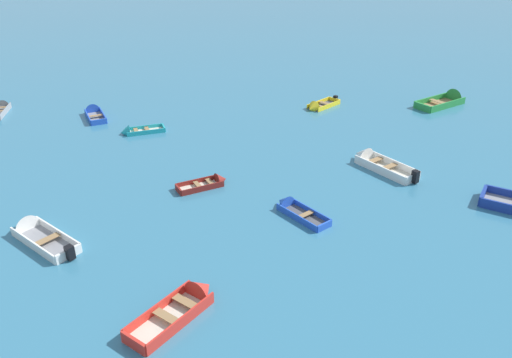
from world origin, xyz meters
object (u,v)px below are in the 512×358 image
(rowboat_yellow_outer_right, at_px, (317,107))
(rowboat_blue_distant_center, at_px, (292,208))
(rowboat_red_outer_left, at_px, (188,302))
(rowboat_white_cluster_inner, at_px, (374,162))
(rowboat_blue_midfield_left, at_px, (94,113))
(rowboat_white_center, at_px, (34,232))
(rowboat_turquoise_near_camera, at_px, (134,132))
(rowboat_grey_back_row_right, at_px, (2,108))
(rowboat_green_far_back, at_px, (450,100))
(rowboat_maroon_midfield_right, at_px, (212,183))

(rowboat_yellow_outer_right, relative_size, rowboat_blue_distant_center, 1.05)
(rowboat_red_outer_left, bearing_deg, rowboat_white_cluster_inner, 57.86)
(rowboat_blue_distant_center, height_order, rowboat_blue_midfield_left, rowboat_blue_midfield_left)
(rowboat_white_center, relative_size, rowboat_red_outer_left, 1.04)
(rowboat_blue_distant_center, distance_m, rowboat_turquoise_near_camera, 14.19)
(rowboat_yellow_outer_right, distance_m, rowboat_blue_distant_center, 15.37)
(rowboat_blue_midfield_left, bearing_deg, rowboat_turquoise_near_camera, -39.23)
(rowboat_grey_back_row_right, relative_size, rowboat_white_cluster_inner, 0.86)
(rowboat_grey_back_row_right, bearing_deg, rowboat_red_outer_left, -47.62)
(rowboat_grey_back_row_right, bearing_deg, rowboat_turquoise_near_camera, -17.72)
(rowboat_green_far_back, relative_size, rowboat_red_outer_left, 1.15)
(rowboat_grey_back_row_right, distance_m, rowboat_blue_midfield_left, 7.17)
(rowboat_maroon_midfield_right, distance_m, rowboat_blue_midfield_left, 14.50)
(rowboat_blue_distant_center, height_order, rowboat_white_cluster_inner, rowboat_white_cluster_inner)
(rowboat_grey_back_row_right, xyz_separation_m, rowboat_blue_midfield_left, (7.17, -0.31, -0.00))
(rowboat_white_cluster_inner, bearing_deg, rowboat_grey_back_row_right, 165.14)
(rowboat_white_cluster_inner, xyz_separation_m, rowboat_blue_midfield_left, (-19.40, 6.74, -0.05))
(rowboat_yellow_outer_right, distance_m, rowboat_blue_midfield_left, 16.50)
(rowboat_maroon_midfield_right, xyz_separation_m, rowboat_green_far_back, (16.05, 15.36, 0.08))
(rowboat_white_center, height_order, rowboat_grey_back_row_right, rowboat_white_center)
(rowboat_blue_distant_center, bearing_deg, rowboat_turquoise_near_camera, 139.78)
(rowboat_white_center, distance_m, rowboat_green_far_back, 31.34)
(rowboat_blue_distant_center, xyz_separation_m, rowboat_red_outer_left, (-3.63, -7.39, 0.06))
(rowboat_green_far_back, distance_m, rowboat_blue_midfield_left, 27.00)
(rowboat_maroon_midfield_right, bearing_deg, rowboat_white_cluster_inner, 20.45)
(rowboat_turquoise_near_camera, height_order, rowboat_white_cluster_inner, rowboat_white_cluster_inner)
(rowboat_yellow_outer_right, xyz_separation_m, rowboat_blue_distant_center, (-1.43, -15.30, -0.00))
(rowboat_blue_distant_center, bearing_deg, rowboat_maroon_midfield_right, 152.04)
(rowboat_grey_back_row_right, bearing_deg, rowboat_blue_midfield_left, -2.50)
(rowboat_turquoise_near_camera, xyz_separation_m, rowboat_white_cluster_inner, (15.41, -3.49, 0.09))
(rowboat_white_center, bearing_deg, rowboat_turquoise_near_camera, 86.56)
(rowboat_white_cluster_inner, bearing_deg, rowboat_green_far_back, 59.47)
(rowboat_red_outer_left, relative_size, rowboat_blue_midfield_left, 1.20)
(rowboat_blue_distant_center, relative_size, rowboat_white_cluster_inner, 0.75)
(rowboat_blue_distant_center, distance_m, rowboat_blue_midfield_left, 19.33)
(rowboat_green_far_back, distance_m, rowboat_white_cluster_inner, 13.94)
(rowboat_white_center, relative_size, rowboat_yellow_outer_right, 1.33)
(rowboat_red_outer_left, bearing_deg, rowboat_grey_back_row_right, 132.38)
(rowboat_turquoise_near_camera, bearing_deg, rowboat_red_outer_left, -66.47)
(rowboat_red_outer_left, bearing_deg, rowboat_yellow_outer_right, 77.43)
(rowboat_white_center, relative_size, rowboat_maroon_midfield_right, 1.46)
(rowboat_blue_distant_center, distance_m, rowboat_green_far_back, 21.19)
(rowboat_turquoise_near_camera, distance_m, rowboat_white_cluster_inner, 15.80)
(rowboat_blue_midfield_left, bearing_deg, rowboat_yellow_outer_right, 10.09)
(rowboat_white_cluster_inner, height_order, rowboat_blue_midfield_left, rowboat_white_cluster_inner)
(rowboat_turquoise_near_camera, bearing_deg, rowboat_blue_distant_center, -40.22)
(rowboat_maroon_midfield_right, height_order, rowboat_blue_distant_center, rowboat_blue_distant_center)
(rowboat_blue_midfield_left, bearing_deg, rowboat_white_cluster_inner, -19.16)
(rowboat_green_far_back, height_order, rowboat_red_outer_left, rowboat_green_far_back)
(rowboat_red_outer_left, xyz_separation_m, rowboat_white_cluster_inner, (8.21, 13.06, 0.02))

